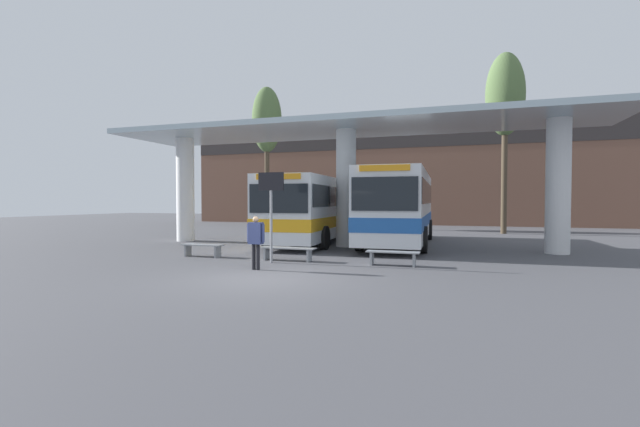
{
  "coord_description": "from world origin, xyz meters",
  "views": [
    {
      "loc": [
        4.92,
        -10.36,
        2.06
      ],
      "look_at": [
        0.0,
        4.6,
        1.6
      ],
      "focal_mm": 24.0,
      "sensor_mm": 36.0,
      "label": 1
    }
  ],
  "objects_px": {
    "info_sign_platform": "(271,198)",
    "poplar_tree_behind_right": "(267,122)",
    "waiting_bench_mid_platform": "(393,255)",
    "transit_bus_center_bay": "(399,205)",
    "waiting_bench_near_pillar": "(203,248)",
    "poplar_tree_behind_left": "(505,97)",
    "pedestrian_waiting": "(256,237)",
    "waiting_bench_far_platform": "(288,251)",
    "transit_bus_left_bay": "(316,207)"
  },
  "relations": [
    {
      "from": "transit_bus_center_bay",
      "to": "waiting_bench_near_pillar",
      "type": "xyz_separation_m",
      "value": [
        -6.29,
        -6.87,
        -1.55
      ]
    },
    {
      "from": "info_sign_platform",
      "to": "poplar_tree_behind_right",
      "type": "bearing_deg",
      "value": 115.64
    },
    {
      "from": "transit_bus_left_bay",
      "to": "waiting_bench_far_platform",
      "type": "bearing_deg",
      "value": 97.93
    },
    {
      "from": "waiting_bench_far_platform",
      "to": "poplar_tree_behind_left",
      "type": "distance_m",
      "value": 19.5
    },
    {
      "from": "pedestrian_waiting",
      "to": "poplar_tree_behind_left",
      "type": "bearing_deg",
      "value": 68.13
    },
    {
      "from": "transit_bus_left_bay",
      "to": "info_sign_platform",
      "type": "distance_m",
      "value": 7.44
    },
    {
      "from": "info_sign_platform",
      "to": "poplar_tree_behind_right",
      "type": "distance_m",
      "value": 20.67
    },
    {
      "from": "waiting_bench_near_pillar",
      "to": "pedestrian_waiting",
      "type": "bearing_deg",
      "value": -32.84
    },
    {
      "from": "info_sign_platform",
      "to": "waiting_bench_far_platform",
      "type": "bearing_deg",
      "value": 60.53
    },
    {
      "from": "transit_bus_center_bay",
      "to": "waiting_bench_far_platform",
      "type": "relative_size",
      "value": 5.43
    },
    {
      "from": "waiting_bench_near_pillar",
      "to": "info_sign_platform",
      "type": "bearing_deg",
      "value": -11.11
    },
    {
      "from": "waiting_bench_far_platform",
      "to": "poplar_tree_behind_left",
      "type": "height_order",
      "value": "poplar_tree_behind_left"
    },
    {
      "from": "waiting_bench_near_pillar",
      "to": "pedestrian_waiting",
      "type": "height_order",
      "value": "pedestrian_waiting"
    },
    {
      "from": "waiting_bench_near_pillar",
      "to": "info_sign_platform",
      "type": "relative_size",
      "value": 0.53
    },
    {
      "from": "waiting_bench_near_pillar",
      "to": "poplar_tree_behind_right",
      "type": "distance_m",
      "value": 19.72
    },
    {
      "from": "transit_bus_left_bay",
      "to": "poplar_tree_behind_left",
      "type": "relative_size",
      "value": 0.94
    },
    {
      "from": "transit_bus_center_bay",
      "to": "waiting_bench_near_pillar",
      "type": "height_order",
      "value": "transit_bus_center_bay"
    },
    {
      "from": "pedestrian_waiting",
      "to": "poplar_tree_behind_right",
      "type": "xyz_separation_m",
      "value": [
        -8.72,
        19.28,
        7.32
      ]
    },
    {
      "from": "pedestrian_waiting",
      "to": "transit_bus_left_bay",
      "type": "bearing_deg",
      "value": 100.68
    },
    {
      "from": "waiting_bench_mid_platform",
      "to": "waiting_bench_far_platform",
      "type": "distance_m",
      "value": 3.62
    },
    {
      "from": "poplar_tree_behind_left",
      "to": "poplar_tree_behind_right",
      "type": "height_order",
      "value": "poplar_tree_behind_left"
    },
    {
      "from": "transit_bus_center_bay",
      "to": "waiting_bench_far_platform",
      "type": "distance_m",
      "value": 7.61
    },
    {
      "from": "waiting_bench_mid_platform",
      "to": "poplar_tree_behind_left",
      "type": "relative_size",
      "value": 0.15
    },
    {
      "from": "transit_bus_center_bay",
      "to": "poplar_tree_behind_left",
      "type": "height_order",
      "value": "poplar_tree_behind_left"
    },
    {
      "from": "waiting_bench_far_platform",
      "to": "pedestrian_waiting",
      "type": "distance_m",
      "value": 2.19
    },
    {
      "from": "waiting_bench_far_platform",
      "to": "waiting_bench_near_pillar",
      "type": "bearing_deg",
      "value": 180.0
    },
    {
      "from": "waiting_bench_far_platform",
      "to": "poplar_tree_behind_right",
      "type": "relative_size",
      "value": 0.18
    },
    {
      "from": "waiting_bench_far_platform",
      "to": "poplar_tree_behind_right",
      "type": "height_order",
      "value": "poplar_tree_behind_right"
    },
    {
      "from": "info_sign_platform",
      "to": "pedestrian_waiting",
      "type": "distance_m",
      "value": 1.9
    },
    {
      "from": "waiting_bench_near_pillar",
      "to": "transit_bus_center_bay",
      "type": "bearing_deg",
      "value": 47.51
    },
    {
      "from": "poplar_tree_behind_left",
      "to": "transit_bus_center_bay",
      "type": "bearing_deg",
      "value": -121.48
    },
    {
      "from": "pedestrian_waiting",
      "to": "waiting_bench_mid_platform",
      "type": "bearing_deg",
      "value": 32.5
    },
    {
      "from": "waiting_bench_mid_platform",
      "to": "poplar_tree_behind_right",
      "type": "distance_m",
      "value": 22.69
    },
    {
      "from": "waiting_bench_far_platform",
      "to": "poplar_tree_behind_left",
      "type": "relative_size",
      "value": 0.17
    },
    {
      "from": "pedestrian_waiting",
      "to": "poplar_tree_behind_left",
      "type": "distance_m",
      "value": 21.04
    },
    {
      "from": "info_sign_platform",
      "to": "pedestrian_waiting",
      "type": "bearing_deg",
      "value": -83.08
    },
    {
      "from": "waiting_bench_near_pillar",
      "to": "waiting_bench_far_platform",
      "type": "bearing_deg",
      "value": 0.0
    },
    {
      "from": "waiting_bench_mid_platform",
      "to": "poplar_tree_behind_right",
      "type": "xyz_separation_m",
      "value": [
        -12.5,
        17.19,
        7.95
      ]
    },
    {
      "from": "transit_bus_center_bay",
      "to": "waiting_bench_near_pillar",
      "type": "bearing_deg",
      "value": 45.63
    },
    {
      "from": "transit_bus_center_bay",
      "to": "info_sign_platform",
      "type": "relative_size",
      "value": 3.57
    },
    {
      "from": "waiting_bench_near_pillar",
      "to": "poplar_tree_behind_left",
      "type": "relative_size",
      "value": 0.14
    },
    {
      "from": "transit_bus_center_bay",
      "to": "pedestrian_waiting",
      "type": "distance_m",
      "value": 9.51
    },
    {
      "from": "waiting_bench_near_pillar",
      "to": "waiting_bench_mid_platform",
      "type": "distance_m",
      "value": 7.01
    },
    {
      "from": "pedestrian_waiting",
      "to": "poplar_tree_behind_left",
      "type": "height_order",
      "value": "poplar_tree_behind_left"
    },
    {
      "from": "transit_bus_left_bay",
      "to": "waiting_bench_far_platform",
      "type": "relative_size",
      "value": 5.36
    },
    {
      "from": "transit_bus_center_bay",
      "to": "waiting_bench_far_platform",
      "type": "height_order",
      "value": "transit_bus_center_bay"
    },
    {
      "from": "transit_bus_center_bay",
      "to": "waiting_bench_mid_platform",
      "type": "height_order",
      "value": "transit_bus_center_bay"
    },
    {
      "from": "waiting_bench_far_platform",
      "to": "poplar_tree_behind_left",
      "type": "xyz_separation_m",
      "value": [
        8.26,
        15.63,
        8.25
      ]
    },
    {
      "from": "waiting_bench_mid_platform",
      "to": "info_sign_platform",
      "type": "height_order",
      "value": "info_sign_platform"
    },
    {
      "from": "transit_bus_left_bay",
      "to": "transit_bus_center_bay",
      "type": "height_order",
      "value": "transit_bus_center_bay"
    }
  ]
}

